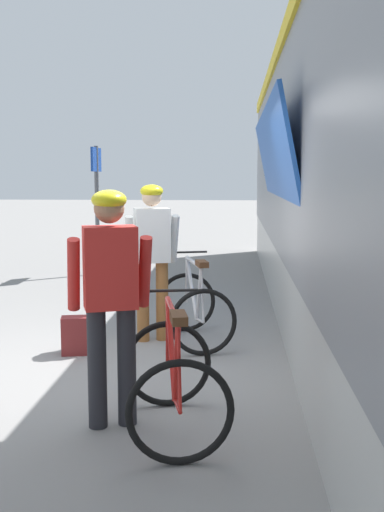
{
  "coord_description": "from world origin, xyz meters",
  "views": [
    {
      "loc": [
        0.99,
        -5.48,
        1.87
      ],
      "look_at": [
        0.57,
        0.61,
        1.05
      ],
      "focal_mm": 42.61,
      "sensor_mm": 36.0,
      "label": 1
    }
  ],
  "objects": [
    {
      "name": "bicycle_near_silver",
      "position": [
        0.56,
        1.13,
        0.4
      ],
      "size": [
        0.96,
        1.21,
        0.99
      ],
      "color": "black",
      "rests_on": "ground"
    },
    {
      "name": "bicycle_far_red",
      "position": [
        0.56,
        -1.27,
        0.4
      ],
      "size": [
        0.9,
        1.18,
        0.99
      ],
      "color": "black",
      "rests_on": "ground"
    },
    {
      "name": "backpack_on_platform",
      "position": [
        -0.66,
        0.61,
        0.2
      ],
      "size": [
        0.31,
        0.23,
        0.4
      ],
      "primitive_type": "cube",
      "rotation": [
        0.0,
        0.0,
        0.2
      ],
      "color": "maroon",
      "rests_on": "ground"
    },
    {
      "name": "cyclist_far_in_red",
      "position": [
        0.09,
        -1.17,
        1.05
      ],
      "size": [
        0.66,
        0.44,
        1.76
      ],
      "color": "#232328",
      "rests_on": "ground"
    },
    {
      "name": "cyclist_near_in_white",
      "position": [
        0.08,
        1.2,
        1.05
      ],
      "size": [
        0.66,
        0.43,
        1.76
      ],
      "color": "#935B2D",
      "rests_on": "ground"
    },
    {
      "name": "platform_sign_post",
      "position": [
        -1.58,
        5.74,
        1.62
      ],
      "size": [
        0.08,
        0.7,
        2.4
      ],
      "color": "#595B60",
      "rests_on": "ground"
    },
    {
      "name": "ground_plane",
      "position": [
        0.0,
        0.0,
        0.0
      ],
      "size": [
        80.0,
        80.0,
        0.0
      ],
      "primitive_type": "plane",
      "color": "gray"
    }
  ]
}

